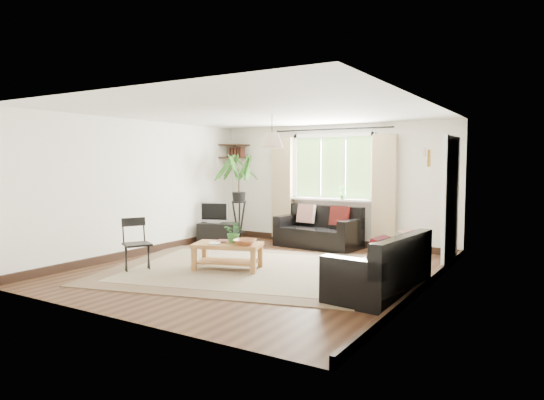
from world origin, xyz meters
The scene contains 24 objects.
floor centered at (0.00, 0.00, 0.00)m, with size 5.50×5.50×0.00m, color black.
ceiling centered at (0.00, 0.00, 2.40)m, with size 5.50×5.50×0.00m, color white.
wall_back centered at (0.00, 2.75, 1.20)m, with size 5.00×0.02×2.40m, color white.
wall_front centered at (0.00, -2.75, 1.20)m, with size 5.00×0.02×2.40m, color white.
wall_left centered at (-2.50, 0.00, 1.20)m, with size 0.02×5.50×2.40m, color white.
wall_right centered at (2.50, 0.00, 1.20)m, with size 0.02×5.50×2.40m, color white.
rug centered at (-0.26, -0.13, 0.01)m, with size 3.88×3.32×0.02m, color #BCB491.
window centered at (0.00, 2.71, 1.55)m, with size 2.50×0.16×2.16m, color white, non-canonical shape.
door centered at (2.47, 1.70, 1.00)m, with size 0.06×0.96×2.06m, color silver.
corner_shelf centered at (-2.25, 2.50, 1.89)m, with size 0.50×0.50×0.34m, color black, non-canonical shape.
pendant_lamp centered at (0.00, 0.40, 2.05)m, with size 0.36×0.36×0.54m, color beige, non-canonical shape.
wall_sconce centered at (2.43, 0.30, 1.74)m, with size 0.12×0.12×0.28m, color beige, non-canonical shape.
sofa_back centered at (-0.10, 2.29, 0.38)m, with size 1.61×0.80×0.76m, color black, non-canonical shape.
sofa_right centered at (2.05, -0.42, 0.37)m, with size 0.78×1.56×0.73m, color black, non-canonical shape.
coffee_table centered at (-0.39, -0.26, 0.21)m, with size 1.02×0.55×0.42m, color #935830, non-canonical shape.
table_plant centered at (-0.32, -0.18, 0.58)m, with size 0.30×0.26×0.33m, color #2C6A2A.
bowl centered at (-0.08, -0.25, 0.46)m, with size 0.34×0.34×0.08m, color #A25F38.
book_a centered at (-0.61, -0.43, 0.42)m, with size 0.16×0.22×0.02m, color silver.
book_b centered at (-0.62, -0.22, 0.43)m, with size 0.17×0.23×0.02m, color brown.
tv_stand centered at (-2.05, 1.65, 0.21)m, with size 0.77×0.43×0.42m, color black.
tv centered at (-2.14, 1.65, 0.64)m, with size 0.59×0.20×0.45m, color #A5A5AA, non-canonical shape.
palm_stand centered at (-1.79, 2.02, 0.91)m, with size 0.71×0.71×1.83m, color black, non-canonical shape.
folding_chair centered at (-1.50, -1.05, 0.40)m, with size 0.41×0.41×0.80m, color black, non-canonical shape.
sill_plant centered at (0.25, 2.63, 1.06)m, with size 0.14×0.10×0.27m, color #2D6023.
Camera 1 is at (4.00, -6.16, 1.64)m, focal length 32.00 mm.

